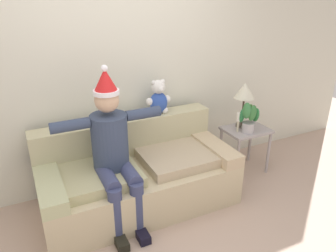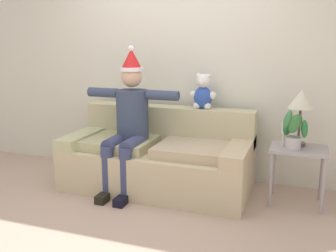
{
  "view_description": "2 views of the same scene",
  "coord_description": "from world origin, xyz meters",
  "px_view_note": "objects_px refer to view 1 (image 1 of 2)",
  "views": [
    {
      "loc": [
        -0.97,
        -1.76,
        2.1
      ],
      "look_at": [
        0.31,
        0.88,
        0.86
      ],
      "focal_mm": 34.58,
      "sensor_mm": 36.0,
      "label": 1
    },
    {
      "loc": [
        1.42,
        -2.69,
        1.55
      ],
      "look_at": [
        0.16,
        0.83,
        0.72
      ],
      "focal_mm": 40.85,
      "sensor_mm": 36.0,
      "label": 2
    }
  ],
  "objects_px": {
    "person_seated": "(113,148)",
    "potted_plant": "(249,117)",
    "couch": "(137,174)",
    "candle_tall": "(238,120)",
    "side_table": "(245,136)",
    "teddy_bear": "(159,98)",
    "table_lamp": "(245,93)"
  },
  "relations": [
    {
      "from": "person_seated",
      "to": "potted_plant",
      "type": "distance_m",
      "value": 1.63
    },
    {
      "from": "person_seated",
      "to": "potted_plant",
      "type": "xyz_separation_m",
      "value": [
        1.63,
        0.1,
        -0.01
      ]
    },
    {
      "from": "couch",
      "to": "candle_tall",
      "type": "distance_m",
      "value": 1.33
    },
    {
      "from": "person_seated",
      "to": "candle_tall",
      "type": "height_order",
      "value": "person_seated"
    },
    {
      "from": "couch",
      "to": "side_table",
      "type": "height_order",
      "value": "couch"
    },
    {
      "from": "couch",
      "to": "potted_plant",
      "type": "xyz_separation_m",
      "value": [
        1.36,
        -0.07,
        0.43
      ]
    },
    {
      "from": "side_table",
      "to": "couch",
      "type": "bearing_deg",
      "value": -179.22
    },
    {
      "from": "potted_plant",
      "to": "teddy_bear",
      "type": "bearing_deg",
      "value": 159.33
    },
    {
      "from": "person_seated",
      "to": "teddy_bear",
      "type": "xyz_separation_m",
      "value": [
        0.67,
        0.46,
        0.24
      ]
    },
    {
      "from": "couch",
      "to": "candle_tall",
      "type": "relative_size",
      "value": 8.32
    },
    {
      "from": "potted_plant",
      "to": "candle_tall",
      "type": "xyz_separation_m",
      "value": [
        -0.09,
        0.07,
        -0.04
      ]
    },
    {
      "from": "couch",
      "to": "table_lamp",
      "type": "height_order",
      "value": "table_lamp"
    },
    {
      "from": "table_lamp",
      "to": "teddy_bear",
      "type": "bearing_deg",
      "value": 168.98
    },
    {
      "from": "couch",
      "to": "person_seated",
      "type": "distance_m",
      "value": 0.55
    },
    {
      "from": "side_table",
      "to": "candle_tall",
      "type": "distance_m",
      "value": 0.29
    },
    {
      "from": "table_lamp",
      "to": "candle_tall",
      "type": "distance_m",
      "value": 0.32
    },
    {
      "from": "side_table",
      "to": "teddy_bear",
      "type": "bearing_deg",
      "value": 164.78
    },
    {
      "from": "person_seated",
      "to": "teddy_bear",
      "type": "relative_size",
      "value": 3.96
    },
    {
      "from": "potted_plant",
      "to": "side_table",
      "type": "bearing_deg",
      "value": 56.21
    },
    {
      "from": "candle_tall",
      "to": "table_lamp",
      "type": "bearing_deg",
      "value": 36.86
    },
    {
      "from": "teddy_bear",
      "to": "potted_plant",
      "type": "height_order",
      "value": "teddy_bear"
    },
    {
      "from": "teddy_bear",
      "to": "candle_tall",
      "type": "xyz_separation_m",
      "value": [
        0.87,
        -0.3,
        -0.29
      ]
    },
    {
      "from": "side_table",
      "to": "potted_plant",
      "type": "relative_size",
      "value": 1.46
    },
    {
      "from": "side_table",
      "to": "table_lamp",
      "type": "xyz_separation_m",
      "value": [
        -0.01,
        0.08,
        0.53
      ]
    },
    {
      "from": "candle_tall",
      "to": "side_table",
      "type": "bearing_deg",
      "value": 7.79
    },
    {
      "from": "person_seated",
      "to": "table_lamp",
      "type": "relative_size",
      "value": 2.78
    },
    {
      "from": "side_table",
      "to": "candle_tall",
      "type": "height_order",
      "value": "candle_tall"
    },
    {
      "from": "teddy_bear",
      "to": "side_table",
      "type": "relative_size",
      "value": 0.67
    },
    {
      "from": "table_lamp",
      "to": "potted_plant",
      "type": "height_order",
      "value": "table_lamp"
    },
    {
      "from": "teddy_bear",
      "to": "candle_tall",
      "type": "distance_m",
      "value": 0.97
    },
    {
      "from": "person_seated",
      "to": "teddy_bear",
      "type": "bearing_deg",
      "value": 34.8
    },
    {
      "from": "potted_plant",
      "to": "candle_tall",
      "type": "distance_m",
      "value": 0.12
    }
  ]
}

